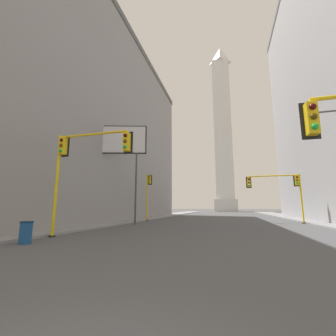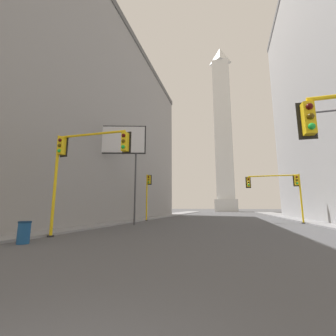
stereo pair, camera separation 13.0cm
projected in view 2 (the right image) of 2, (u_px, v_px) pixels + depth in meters
name	position (u px, v px, depth m)	size (l,w,h in m)	color
sidewalk_left	(142.00, 218.00, 34.37)	(5.00, 104.28, 0.15)	gray
sidewalk_right	(314.00, 220.00, 28.25)	(5.00, 104.28, 0.15)	gray
building_left	(55.00, 132.00, 35.92)	(27.96, 42.86, 27.18)	gray
obelisk	(223.00, 127.00, 89.78)	(8.27, 8.27, 68.53)	silver
traffic_light_near_left	(80.00, 157.00, 13.69)	(5.16, 0.52, 6.25)	yellow
traffic_light_mid_left	(148.00, 190.00, 29.75)	(0.78, 0.51, 6.04)	yellow
traffic_light_mid_right	(280.00, 186.00, 25.31)	(5.84, 0.51, 5.38)	yellow
trash_bin	(24.00, 232.00, 10.92)	(0.59, 0.59, 1.07)	navy
billboard_sign	(117.00, 143.00, 23.75)	(5.94, 1.92, 10.34)	#3F3F42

